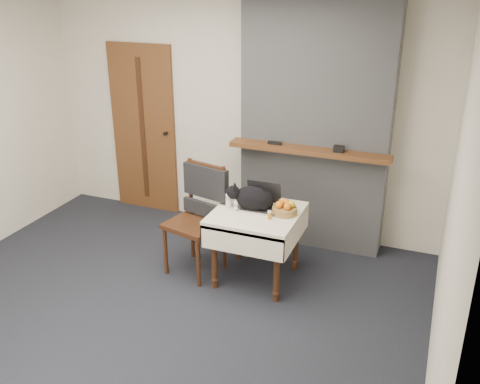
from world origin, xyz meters
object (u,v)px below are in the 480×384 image
Objects in this scene: chair at (201,203)px; cat at (253,199)px; door at (144,130)px; pill_bottle at (270,215)px; side_table at (257,223)px; cream_jar at (229,202)px; laptop at (261,202)px; fruit_basket at (285,209)px.

cat is at bearing 15.20° from chair.
door is at bearing 133.21° from cat.
pill_bottle is 0.07× the size of chair.
side_table is 10.28× the size of cream_jar.
door is at bearing 152.66° from chair.
cat is (-0.05, 0.03, 0.22)m from side_table.
pill_bottle is at bearing -30.96° from door.
chair is (-0.58, -0.09, -0.08)m from laptop.
cat reaches higher than laptop.
fruit_basket is at bearing -26.52° from door.
chair is at bearing -40.55° from door.
laptop is at bearing -28.17° from door.
door is 2.33m from pill_bottle.
door is 2.16m from side_table.
chair is at bearing 178.50° from side_table.
laptop is at bearing 125.86° from pill_bottle.
side_table is at bearing 146.50° from pill_bottle.
fruit_basket is (0.09, 0.15, 0.01)m from pill_bottle.
laptop is at bearing 86.20° from side_table.
laptop is 0.59m from chair.
cream_jar and pill_bottle have the same top height.
side_table is 0.23m from cat.
fruit_basket reaches higher than cream_jar.
cat is 2.37× the size of fruit_basket.
chair is at bearing -178.52° from cream_jar.
pill_bottle is (0.16, -0.10, 0.15)m from side_table.
cat is 0.25m from cream_jar.
chair reaches higher than cat.
cream_jar is 0.33× the size of fruit_basket.
cream_jar is (-0.24, -0.01, -0.07)m from cat.
cat reaches higher than pill_bottle.
side_table is 0.73× the size of chair.
cream_jar is at bearing -177.10° from fruit_basket.
door is at bearing 145.38° from cream_jar.
chair reaches higher than laptop.
laptop reaches higher than side_table.
door reaches higher than cat.
fruit_basket is at bearing 58.96° from pill_bottle.
chair is at bearing 170.73° from pill_bottle.
cream_jar is 0.07× the size of chair.
pill_bottle is 0.18m from fruit_basket.
door is 2.56× the size of side_table.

